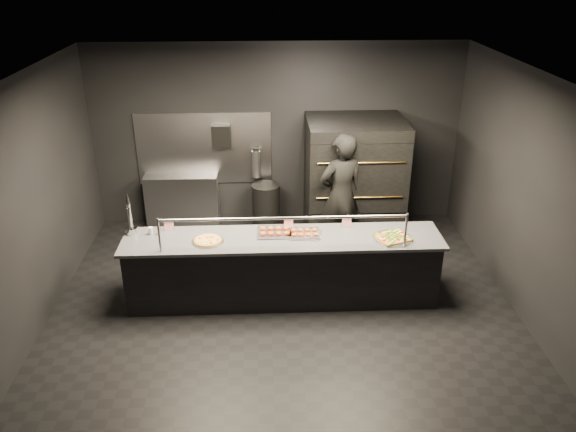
% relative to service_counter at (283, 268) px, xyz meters
% --- Properties ---
extents(room, '(6.04, 6.00, 3.00)m').
position_rel_service_counter_xyz_m(room, '(-0.02, 0.05, 1.03)').
color(room, black).
rests_on(room, ground).
extents(service_counter, '(4.10, 0.78, 1.37)m').
position_rel_service_counter_xyz_m(service_counter, '(0.00, 0.00, 0.00)').
color(service_counter, black).
rests_on(service_counter, ground).
extents(pizza_oven, '(1.50, 1.23, 1.91)m').
position_rel_service_counter_xyz_m(pizza_oven, '(1.20, 1.90, 0.50)').
color(pizza_oven, black).
rests_on(pizza_oven, ground).
extents(prep_shelf, '(1.20, 0.35, 0.90)m').
position_rel_service_counter_xyz_m(prep_shelf, '(-1.60, 2.32, -0.01)').
color(prep_shelf, '#99999E').
rests_on(prep_shelf, ground).
extents(towel_dispenser, '(0.30, 0.20, 0.35)m').
position_rel_service_counter_xyz_m(towel_dispenser, '(-0.90, 2.39, 1.09)').
color(towel_dispenser, black).
rests_on(towel_dispenser, room).
extents(fire_extinguisher, '(0.14, 0.14, 0.51)m').
position_rel_service_counter_xyz_m(fire_extinguisher, '(-0.35, 2.40, 0.60)').
color(fire_extinguisher, '#B2B2B7').
rests_on(fire_extinguisher, room).
extents(beer_tap, '(0.15, 0.21, 0.58)m').
position_rel_service_counter_xyz_m(beer_tap, '(-1.95, 0.20, 0.62)').
color(beer_tap, silver).
rests_on(beer_tap, service_counter).
extents(round_pizza, '(0.40, 0.40, 0.03)m').
position_rel_service_counter_xyz_m(round_pizza, '(-0.95, -0.07, 0.47)').
color(round_pizza, silver).
rests_on(round_pizza, service_counter).
extents(slider_tray_a, '(0.45, 0.34, 0.07)m').
position_rel_service_counter_xyz_m(slider_tray_a, '(-0.10, 0.11, 0.48)').
color(slider_tray_a, silver).
rests_on(slider_tray_a, service_counter).
extents(slider_tray_b, '(0.46, 0.40, 0.06)m').
position_rel_service_counter_xyz_m(slider_tray_b, '(0.28, 0.06, 0.48)').
color(slider_tray_b, silver).
rests_on(slider_tray_b, service_counter).
extents(square_pizza, '(0.49, 0.49, 0.05)m').
position_rel_service_counter_xyz_m(square_pizza, '(1.40, -0.10, 0.47)').
color(square_pizza, silver).
rests_on(square_pizza, service_counter).
extents(condiment_jar, '(0.15, 0.06, 0.10)m').
position_rel_service_counter_xyz_m(condiment_jar, '(-1.67, 0.17, 0.50)').
color(condiment_jar, silver).
rests_on(condiment_jar, service_counter).
extents(tent_cards, '(2.46, 0.04, 0.15)m').
position_rel_service_counter_xyz_m(tent_cards, '(-0.18, 0.28, 0.53)').
color(tent_cards, white).
rests_on(tent_cards, service_counter).
extents(trash_bin, '(0.47, 0.47, 0.78)m').
position_rel_service_counter_xyz_m(trash_bin, '(-0.20, 2.14, -0.08)').
color(trash_bin, black).
rests_on(trash_bin, ground).
extents(worker, '(0.81, 0.65, 1.91)m').
position_rel_service_counter_xyz_m(worker, '(0.91, 1.23, 0.49)').
color(worker, black).
rests_on(worker, ground).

